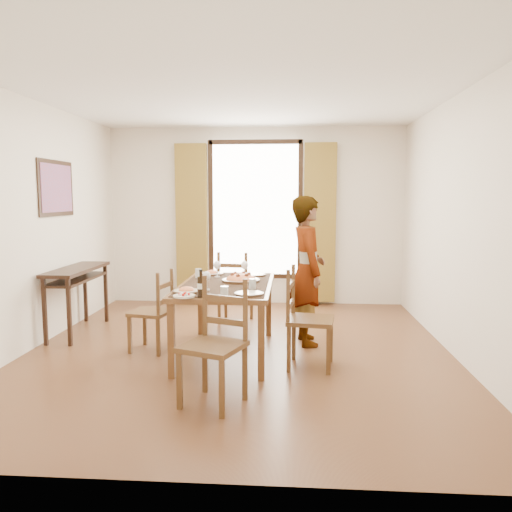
# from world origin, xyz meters

# --- Properties ---
(ground) EXTENTS (5.00, 5.00, 0.00)m
(ground) POSITION_xyz_m (0.00, 0.00, 0.00)
(ground) COLOR #482316
(ground) RESTS_ON ground
(room_shell) EXTENTS (4.60, 5.10, 2.74)m
(room_shell) POSITION_xyz_m (-0.00, 0.13, 1.54)
(room_shell) COLOR silver
(room_shell) RESTS_ON ground
(console_table) EXTENTS (0.38, 1.20, 0.80)m
(console_table) POSITION_xyz_m (-2.03, 0.60, 0.68)
(console_table) COLOR black
(console_table) RESTS_ON ground
(dining_table) EXTENTS (0.94, 1.60, 0.76)m
(dining_table) POSITION_xyz_m (-0.12, -0.11, 0.69)
(dining_table) COLOR brown
(dining_table) RESTS_ON ground
(chair_west) EXTENTS (0.46, 0.46, 0.88)m
(chair_west) POSITION_xyz_m (-0.91, -0.04, 0.41)
(chair_west) COLOR #4F311A
(chair_west) RESTS_ON ground
(chair_north) EXTENTS (0.46, 0.46, 0.95)m
(chair_north) POSITION_xyz_m (-0.18, 1.24, 0.44)
(chair_north) COLOR #4F311A
(chair_north) RESTS_ON ground
(chair_south) EXTENTS (0.57, 0.57, 1.00)m
(chair_south) POSITION_xyz_m (-0.05, -1.36, 0.46)
(chair_south) COLOR #4F311A
(chair_south) RESTS_ON ground
(chair_east) EXTENTS (0.49, 0.49, 0.98)m
(chair_east) POSITION_xyz_m (0.71, -0.45, 0.45)
(chair_east) COLOR #4F311A
(chair_east) RESTS_ON ground
(man) EXTENTS (0.75, 0.62, 1.66)m
(man) POSITION_xyz_m (0.73, 0.35, 0.83)
(man) COLOR gray
(man) RESTS_ON ground
(plate_sw) EXTENTS (0.27, 0.27, 0.05)m
(plate_sw) POSITION_xyz_m (-0.43, -0.62, 0.78)
(plate_sw) COLOR silver
(plate_sw) RESTS_ON dining_table
(plate_se) EXTENTS (0.27, 0.27, 0.05)m
(plate_se) POSITION_xyz_m (0.17, -0.69, 0.78)
(plate_se) COLOR silver
(plate_se) RESTS_ON dining_table
(plate_nw) EXTENTS (0.27, 0.27, 0.05)m
(plate_nw) POSITION_xyz_m (-0.36, 0.47, 0.78)
(plate_nw) COLOR silver
(plate_nw) RESTS_ON dining_table
(plate_ne) EXTENTS (0.27, 0.27, 0.05)m
(plate_ne) POSITION_xyz_m (0.13, 0.42, 0.78)
(plate_ne) COLOR silver
(plate_ne) RESTS_ON dining_table
(pasta_platter) EXTENTS (0.40, 0.40, 0.10)m
(pasta_platter) POSITION_xyz_m (0.02, 0.02, 0.81)
(pasta_platter) COLOR #B83817
(pasta_platter) RESTS_ON dining_table
(caprese_plate) EXTENTS (0.20, 0.20, 0.04)m
(caprese_plate) POSITION_xyz_m (-0.40, -0.84, 0.78)
(caprese_plate) COLOR silver
(caprese_plate) RESTS_ON dining_table
(wine_glass_a) EXTENTS (0.08, 0.08, 0.18)m
(wine_glass_a) POSITION_xyz_m (-0.26, -0.49, 0.85)
(wine_glass_a) COLOR white
(wine_glass_a) RESTS_ON dining_table
(wine_glass_b) EXTENTS (0.08, 0.08, 0.18)m
(wine_glass_b) POSITION_xyz_m (0.03, 0.31, 0.85)
(wine_glass_b) COLOR white
(wine_glass_b) RESTS_ON dining_table
(wine_glass_c) EXTENTS (0.08, 0.08, 0.18)m
(wine_glass_c) POSITION_xyz_m (-0.27, 0.29, 0.85)
(wine_glass_c) COLOR white
(wine_glass_c) RESTS_ON dining_table
(tumbler_a) EXTENTS (0.07, 0.07, 0.10)m
(tumbler_a) POSITION_xyz_m (0.18, -0.41, 0.81)
(tumbler_a) COLOR silver
(tumbler_a) RESTS_ON dining_table
(tumbler_b) EXTENTS (0.07, 0.07, 0.10)m
(tumbler_b) POSITION_xyz_m (-0.47, 0.23, 0.81)
(tumbler_b) COLOR silver
(tumbler_b) RESTS_ON dining_table
(tumbler_c) EXTENTS (0.07, 0.07, 0.10)m
(tumbler_c) POSITION_xyz_m (-0.04, -0.83, 0.81)
(tumbler_c) COLOR silver
(tumbler_c) RESTS_ON dining_table
(wine_bottle) EXTENTS (0.07, 0.07, 0.25)m
(wine_bottle) POSITION_xyz_m (-0.25, -0.83, 0.88)
(wine_bottle) COLOR black
(wine_bottle) RESTS_ON dining_table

